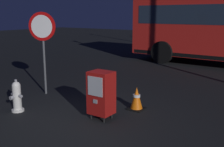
{
  "coord_description": "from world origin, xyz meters",
  "views": [
    {
      "loc": [
        3.65,
        -3.62,
        2.17
      ],
      "look_at": [
        0.3,
        1.2,
        0.9
      ],
      "focal_mm": 44.17,
      "sensor_mm": 36.0,
      "label": 1
    }
  ],
  "objects_px": {
    "stop_sign": "(43,36)",
    "newspaper_box_primary": "(101,93)",
    "fire_hydrant": "(17,96)",
    "traffic_cone": "(137,99)"
  },
  "relations": [
    {
      "from": "stop_sign",
      "to": "newspaper_box_primary",
      "type": "bearing_deg",
      "value": -14.29
    },
    {
      "from": "fire_hydrant",
      "to": "stop_sign",
      "type": "bearing_deg",
      "value": 112.92
    },
    {
      "from": "newspaper_box_primary",
      "to": "stop_sign",
      "type": "relative_size",
      "value": 0.46
    },
    {
      "from": "newspaper_box_primary",
      "to": "traffic_cone",
      "type": "height_order",
      "value": "newspaper_box_primary"
    },
    {
      "from": "fire_hydrant",
      "to": "stop_sign",
      "type": "xyz_separation_m",
      "value": [
        -0.57,
        1.34,
        1.25
      ]
    },
    {
      "from": "newspaper_box_primary",
      "to": "traffic_cone",
      "type": "xyz_separation_m",
      "value": [
        0.32,
        0.93,
        -0.31
      ]
    },
    {
      "from": "stop_sign",
      "to": "traffic_cone",
      "type": "distance_m",
      "value": 3.05
    },
    {
      "from": "fire_hydrant",
      "to": "stop_sign",
      "type": "height_order",
      "value": "stop_sign"
    },
    {
      "from": "fire_hydrant",
      "to": "newspaper_box_primary",
      "type": "distance_m",
      "value": 1.99
    },
    {
      "from": "stop_sign",
      "to": "traffic_cone",
      "type": "xyz_separation_m",
      "value": [
        2.73,
        0.32,
        -1.34
      ]
    }
  ]
}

